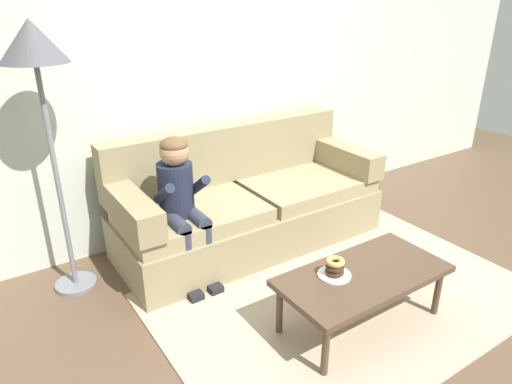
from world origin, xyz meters
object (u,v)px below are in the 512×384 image
person_child (181,197)px  donut (335,271)px  coffee_table (363,278)px  toy_controller (341,266)px  couch (247,204)px  floor_lamp (36,63)px

person_child → donut: bearing=-63.8°
coffee_table → toy_controller: 0.74m
donut → coffee_table: bearing=-23.5°
couch → coffee_table: (0.01, -1.36, 0.00)m
couch → toy_controller: bearing=-65.2°
donut → toy_controller: size_ratio=0.53×
coffee_table → donut: size_ratio=9.28×
person_child → floor_lamp: bearing=155.9°
coffee_table → floor_lamp: bearing=134.4°
donut → couch: bearing=82.6°
coffee_table → floor_lamp: (-1.46, 1.49, 1.27)m
couch → donut: couch is taller
couch → toy_controller: 0.95m
couch → coffee_table: couch is taller
couch → coffee_table: bearing=-89.5°
coffee_table → donut: (-0.18, 0.08, 0.07)m
toy_controller → floor_lamp: 2.59m
coffee_table → donut: 0.21m
couch → floor_lamp: floor_lamp is taller
donut → floor_lamp: size_ratio=0.06×
couch → toy_controller: size_ratio=9.99×
coffee_table → floor_lamp: floor_lamp is taller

